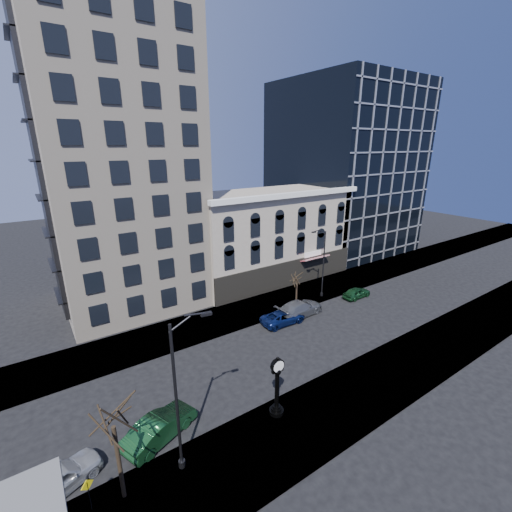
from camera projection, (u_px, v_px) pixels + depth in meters
ground at (263, 356)px, 30.63m from camera, size 160.00×160.00×0.00m
sidewalk_far at (220, 320)px, 36.91m from camera, size 160.00×6.00×0.12m
sidewalk_near at (327, 410)px, 24.32m from camera, size 160.00×6.00×0.12m
cream_tower at (114, 132)px, 36.23m from camera, size 15.90×15.40×42.50m
victorian_row at (267, 235)px, 47.68m from camera, size 22.60×11.19×12.50m
glass_office at (343, 169)px, 59.83m from camera, size 20.00×20.15×28.00m
street_clock at (277, 388)px, 23.36m from camera, size 1.03×1.03×4.55m
street_lamp_near at (186, 353)px, 17.97m from camera, size 2.55×0.71×9.90m
street_lamp_far at (321, 246)px, 40.19m from camera, size 2.27×0.35×8.77m
bare_tree_near at (111, 410)px, 16.58m from camera, size 4.35×4.35×7.46m
bare_tree_far at (297, 275)px, 40.47m from camera, size 2.49×2.49×4.28m
warning_sign at (88, 489)px, 17.18m from camera, size 0.63×0.30×2.05m
car_near_a at (59, 479)px, 18.54m from camera, size 4.88×3.33×1.54m
car_near_b at (160, 427)px, 21.88m from camera, size 5.33×3.50×1.66m
car_far_a at (283, 317)px, 36.11m from camera, size 5.02×2.46×1.37m
car_far_b at (299, 308)px, 37.70m from camera, size 6.10×2.92×1.72m
car_far_c at (357, 293)px, 42.15m from camera, size 3.93×1.65×1.33m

